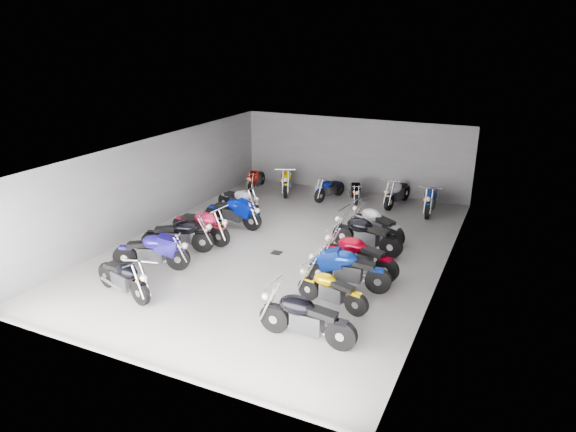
# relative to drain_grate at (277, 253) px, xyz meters

# --- Properties ---
(ground) EXTENTS (14.00, 14.00, 0.00)m
(ground) POSITION_rel_drain_grate_xyz_m (0.00, 0.50, -0.01)
(ground) COLOR #9F9C96
(ground) RESTS_ON ground
(wall_back) EXTENTS (10.00, 0.10, 3.20)m
(wall_back) POSITION_rel_drain_grate_xyz_m (0.00, 7.50, 1.59)
(wall_back) COLOR slate
(wall_back) RESTS_ON ground
(wall_left) EXTENTS (0.10, 14.00, 3.20)m
(wall_left) POSITION_rel_drain_grate_xyz_m (-5.00, 0.50, 1.59)
(wall_left) COLOR slate
(wall_left) RESTS_ON ground
(wall_right) EXTENTS (0.10, 14.00, 3.20)m
(wall_right) POSITION_rel_drain_grate_xyz_m (5.00, 0.50, 1.59)
(wall_right) COLOR slate
(wall_right) RESTS_ON ground
(ceiling) EXTENTS (10.00, 14.00, 0.04)m
(ceiling) POSITION_rel_drain_grate_xyz_m (0.00, 0.50, 3.21)
(ceiling) COLOR black
(ceiling) RESTS_ON wall_back
(drain_grate) EXTENTS (0.32, 0.32, 0.01)m
(drain_grate) POSITION_rel_drain_grate_xyz_m (0.00, 0.00, 0.00)
(drain_grate) COLOR black
(drain_grate) RESTS_ON ground
(motorcycle_left_a) EXTENTS (2.17, 0.73, 0.97)m
(motorcycle_left_a) POSITION_rel_drain_grate_xyz_m (-2.40, -4.22, 0.52)
(motorcycle_left_a) COLOR black
(motorcycle_left_a) RESTS_ON ground
(motorcycle_left_b) EXTENTS (2.21, 0.96, 1.01)m
(motorcycle_left_b) POSITION_rel_drain_grate_xyz_m (-2.78, -2.59, 0.55)
(motorcycle_left_b) COLOR black
(motorcycle_left_b) RESTS_ON ground
(motorcycle_left_c) EXTENTS (2.18, 1.05, 1.01)m
(motorcycle_left_c) POSITION_rel_drain_grate_xyz_m (-2.85, -1.23, 0.55)
(motorcycle_left_c) COLOR black
(motorcycle_left_c) RESTS_ON ground
(motorcycle_left_d) EXTENTS (2.38, 0.54, 1.05)m
(motorcycle_left_d) POSITION_rel_drain_grate_xyz_m (-2.68, -0.23, 0.57)
(motorcycle_left_d) COLOR black
(motorcycle_left_d) RESTS_ON ground
(motorcycle_left_e) EXTENTS (2.28, 0.44, 1.00)m
(motorcycle_left_e) POSITION_rel_drain_grate_xyz_m (-2.42, 1.43, 0.54)
(motorcycle_left_e) COLOR black
(motorcycle_left_e) RESTS_ON ground
(motorcycle_left_f) EXTENTS (2.18, 0.84, 0.99)m
(motorcycle_left_f) POSITION_rel_drain_grate_xyz_m (-2.90, 2.64, 0.53)
(motorcycle_left_f) COLOR black
(motorcycle_left_f) RESTS_ON ground
(motorcycle_right_a) EXTENTS (2.36, 0.46, 1.04)m
(motorcycle_right_a) POSITION_rel_drain_grate_xyz_m (2.76, -4.12, 0.56)
(motorcycle_right_a) COLOR black
(motorcycle_right_a) RESTS_ON ground
(motorcycle_right_b) EXTENTS (2.00, 0.54, 0.89)m
(motorcycle_right_b) POSITION_rel_drain_grate_xyz_m (2.76, -2.46, 0.48)
(motorcycle_right_b) COLOR black
(motorcycle_right_b) RESTS_ON ground
(motorcycle_right_c) EXTENTS (2.34, 0.52, 1.03)m
(motorcycle_right_c) POSITION_rel_drain_grate_xyz_m (2.79, -1.32, 0.56)
(motorcycle_right_c) COLOR black
(motorcycle_right_c) RESTS_ON ground
(motorcycle_right_d) EXTENTS (2.38, 0.61, 1.05)m
(motorcycle_right_d) POSITION_rel_drain_grate_xyz_m (2.80, -0.36, 0.57)
(motorcycle_right_d) COLOR black
(motorcycle_right_d) RESTS_ON ground
(motorcycle_right_e) EXTENTS (2.38, 0.59, 1.05)m
(motorcycle_right_e) POSITION_rel_drain_grate_xyz_m (2.51, 1.31, 0.57)
(motorcycle_right_e) COLOR black
(motorcycle_right_e) RESTS_ON ground
(motorcycle_right_f) EXTENTS (2.12, 1.09, 1.00)m
(motorcycle_right_f) POSITION_rel_drain_grate_xyz_m (2.51, 2.46, 0.54)
(motorcycle_right_f) COLOR black
(motorcycle_right_f) RESTS_ON ground
(motorcycle_back_a) EXTENTS (0.44, 1.84, 0.81)m
(motorcycle_back_a) POSITION_rel_drain_grate_xyz_m (-4.00, 6.04, 0.44)
(motorcycle_back_a) COLOR black
(motorcycle_back_a) RESTS_ON ground
(motorcycle_back_b) EXTENTS (0.96, 2.20, 1.01)m
(motorcycle_back_b) POSITION_rel_drain_grate_xyz_m (-2.47, 6.02, 0.55)
(motorcycle_back_b) COLOR black
(motorcycle_back_b) RESTS_ON ground
(motorcycle_back_c) EXTENTS (0.67, 1.88, 0.84)m
(motorcycle_back_c) POSITION_rel_drain_grate_xyz_m (-0.48, 5.96, 0.46)
(motorcycle_back_c) COLOR black
(motorcycle_back_c) RESTS_ON ground
(motorcycle_back_d) EXTENTS (0.87, 1.74, 0.82)m
(motorcycle_back_d) POSITION_rel_drain_grate_xyz_m (0.59, 6.06, 0.44)
(motorcycle_back_d) COLOR black
(motorcycle_back_d) RESTS_ON ground
(motorcycle_back_e) EXTENTS (0.58, 2.22, 0.98)m
(motorcycle_back_e) POSITION_rel_drain_grate_xyz_m (2.28, 6.33, 0.53)
(motorcycle_back_e) COLOR black
(motorcycle_back_e) RESTS_ON ground
(motorcycle_back_f) EXTENTS (0.47, 2.28, 1.00)m
(motorcycle_back_f) POSITION_rel_drain_grate_xyz_m (3.69, 5.98, 0.54)
(motorcycle_back_f) COLOR black
(motorcycle_back_f) RESTS_ON ground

